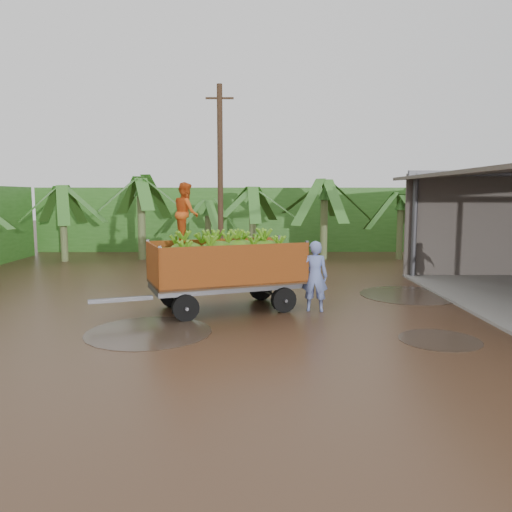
{
  "coord_description": "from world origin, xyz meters",
  "views": [
    {
      "loc": [
        -0.91,
        -13.39,
        3.19
      ],
      "look_at": [
        -0.81,
        0.8,
        1.45
      ],
      "focal_mm": 35.0,
      "sensor_mm": 36.0,
      "label": 1
    }
  ],
  "objects": [
    {
      "name": "banana_plants",
      "position": [
        -4.8,
        6.74,
        1.93
      ],
      "size": [
        25.42,
        20.75,
        4.25
      ],
      "color": "#2D661E",
      "rests_on": "ground"
    },
    {
      "name": "ground",
      "position": [
        0.0,
        0.0,
        0.0
      ],
      "size": [
        100.0,
        100.0,
        0.0
      ],
      "primitive_type": "plane",
      "color": "black",
      "rests_on": "ground"
    },
    {
      "name": "hedge_north",
      "position": [
        -2.0,
        16.0,
        1.8
      ],
      "size": [
        22.0,
        3.0,
        3.6
      ],
      "primitive_type": "cube",
      "color": "#2D661E",
      "rests_on": "ground"
    },
    {
      "name": "utility_pole",
      "position": [
        -2.31,
        8.5,
        3.99
      ],
      "size": [
        1.2,
        0.24,
        7.87
      ],
      "color": "#47301E",
      "rests_on": "ground"
    },
    {
      "name": "banana_trailer",
      "position": [
        -1.68,
        0.29,
        1.27
      ],
      "size": [
        5.73,
        3.3,
        3.53
      ],
      "rotation": [
        0.0,
        0.0,
        0.36
      ],
      "color": "#BE581B",
      "rests_on": "ground"
    },
    {
      "name": "man_blue",
      "position": [
        0.79,
        0.09,
        0.98
      ],
      "size": [
        0.78,
        0.58,
        1.95
      ],
      "primitive_type": "imported",
      "rotation": [
        0.0,
        0.0,
        2.97
      ],
      "color": "#687BBF",
      "rests_on": "ground"
    }
  ]
}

